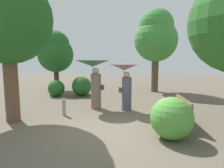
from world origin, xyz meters
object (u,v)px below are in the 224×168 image
person_right (125,78)px  tree_mid_left (56,52)px  person_left (94,72)px  park_bench (178,109)px  tree_near_left (6,10)px  tree_near_right (156,36)px  path_marker_post (64,107)px

person_right → tree_mid_left: size_ratio=0.48×
person_left → tree_mid_left: size_ratio=0.52×
park_bench → tree_near_left: (-5.31, 0.02, 3.01)m
person_left → tree_near_right: 5.71m
person_left → tree_near_right: (3.14, 4.36, 1.92)m
person_left → tree_mid_left: bearing=40.2°
person_right → path_marker_post: bearing=116.1°
tree_near_right → park_bench: bearing=-92.2°
path_marker_post → tree_near_left: bearing=-154.7°
person_right → person_left: bearing=85.3°
person_right → tree_near_left: size_ratio=0.35×
person_left → tree_near_left: 3.62m
person_left → tree_near_right: tree_near_right is taller
person_right → path_marker_post: size_ratio=2.98×
park_bench → tree_mid_left: bearing=-135.5°
person_right → tree_mid_left: tree_mid_left is taller
tree_mid_left → path_marker_post: 6.23m
person_left → park_bench: size_ratio=1.32×
person_left → path_marker_post: size_ratio=3.23×
person_right → park_bench: person_right is taller
tree_near_left → person_left: bearing=36.3°
tree_mid_left → path_marker_post: (2.18, -5.41, -2.18)m
park_bench → path_marker_post: 3.90m
person_right → tree_near_right: 5.37m
person_right → tree_mid_left: bearing=48.5°
tree_near_left → tree_near_right: (5.55, 6.13, -0.11)m
tree_mid_left → path_marker_post: bearing=-68.1°
tree_near_right → tree_mid_left: (-6.24, -0.02, -0.92)m
person_left → tree_near_left: tree_near_left is taller
park_bench → person_left: bearing=-121.7°
park_bench → tree_near_right: (0.24, 6.16, 2.90)m
person_right → tree_near_right: size_ratio=0.36×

